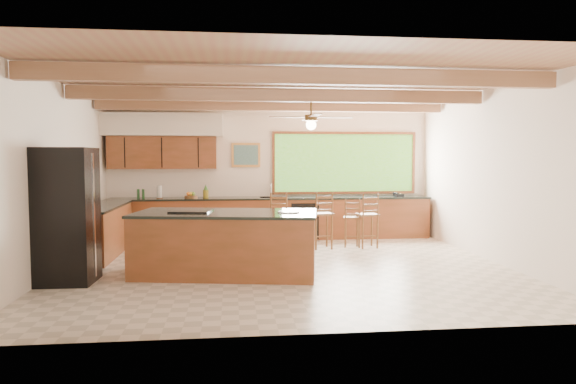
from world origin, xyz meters
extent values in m
plane|color=beige|center=(0.00, 0.00, 0.00)|extent=(7.20, 7.20, 0.00)
cube|color=white|center=(0.00, 3.25, 1.50)|extent=(7.20, 0.04, 3.00)
cube|color=white|center=(0.00, -3.25, 1.50)|extent=(7.20, 0.04, 3.00)
cube|color=white|center=(-3.60, 0.00, 1.50)|extent=(0.04, 6.50, 3.00)
cube|color=white|center=(3.60, 0.00, 1.50)|extent=(0.04, 6.50, 3.00)
cube|color=#956F4A|center=(0.00, 0.00, 3.00)|extent=(7.20, 6.50, 0.04)
cube|color=#896144|center=(0.00, -1.60, 2.86)|extent=(7.10, 0.15, 0.22)
cube|color=#896144|center=(0.00, 0.50, 2.86)|extent=(7.10, 0.15, 0.22)
cube|color=#896144|center=(0.00, 2.30, 2.86)|extent=(7.10, 0.15, 0.22)
cube|color=brown|center=(-2.35, 3.06, 1.90)|extent=(2.30, 0.35, 0.70)
cube|color=#F0E2CF|center=(-2.35, 2.99, 2.50)|extent=(2.60, 0.50, 0.48)
cylinder|color=#FFEABF|center=(-3.05, 2.99, 2.27)|extent=(0.10, 0.10, 0.01)
cylinder|color=#FFEABF|center=(-1.65, 2.99, 2.27)|extent=(0.10, 0.10, 0.01)
cube|color=#76BD43|center=(1.70, 3.22, 1.67)|extent=(3.20, 0.04, 1.30)
cube|color=#C5813C|center=(-0.55, 3.22, 1.85)|extent=(0.64, 0.03, 0.54)
cube|color=#396856|center=(-0.55, 3.20, 1.85)|extent=(0.54, 0.01, 0.44)
cube|color=brown|center=(0.00, 2.91, 0.44)|extent=(7.00, 0.65, 0.88)
cube|color=black|center=(0.00, 2.91, 0.90)|extent=(7.04, 0.69, 0.04)
cube|color=brown|center=(-3.26, 1.35, 0.44)|extent=(0.65, 2.35, 0.88)
cube|color=black|center=(-3.26, 1.35, 0.90)|extent=(0.69, 2.39, 0.04)
cube|color=black|center=(0.70, 2.58, 0.42)|extent=(0.60, 0.02, 0.78)
cube|color=silver|center=(0.00, 2.91, 0.91)|extent=(0.50, 0.38, 0.03)
cylinder|color=silver|center=(0.00, 3.11, 1.07)|extent=(0.03, 0.03, 0.30)
cylinder|color=silver|center=(0.00, 3.01, 1.20)|extent=(0.03, 0.20, 0.03)
cylinder|color=silver|center=(-2.42, 2.89, 1.06)|extent=(0.11, 0.11, 0.27)
cylinder|color=#1C461F|center=(-2.86, 2.93, 1.02)|extent=(0.06, 0.06, 0.20)
cylinder|color=#1C461F|center=(-2.76, 2.92, 1.02)|extent=(0.06, 0.06, 0.20)
cube|color=black|center=(2.86, 2.83, 0.96)|extent=(0.24, 0.21, 0.09)
cube|color=brown|center=(-0.96, -0.43, 0.46)|extent=(2.90, 1.71, 0.92)
cube|color=black|center=(-0.96, -0.43, 0.94)|extent=(2.95, 1.75, 0.04)
cube|color=black|center=(-1.49, -0.34, 0.97)|extent=(0.68, 0.58, 0.02)
cylinder|color=silver|center=(-0.02, -0.60, 0.97)|extent=(0.33, 0.33, 0.02)
cube|color=black|center=(-3.22, -0.73, 0.97)|extent=(0.78, 0.76, 1.94)
cube|color=silver|center=(-2.84, -0.73, 0.97)|extent=(0.02, 0.05, 1.78)
cube|color=brown|center=(0.10, 1.69, 0.68)|extent=(0.52, 0.52, 0.04)
cylinder|color=brown|center=(-0.06, 1.53, 0.33)|extent=(0.04, 0.04, 0.65)
cylinder|color=brown|center=(0.26, 1.53, 0.33)|extent=(0.04, 0.04, 0.65)
cylinder|color=brown|center=(-0.06, 1.84, 0.33)|extent=(0.04, 0.04, 0.65)
cylinder|color=brown|center=(0.26, 1.84, 0.33)|extent=(0.04, 0.04, 0.65)
cube|color=brown|center=(0.89, 1.60, 0.68)|extent=(0.45, 0.45, 0.04)
cylinder|color=brown|center=(0.73, 1.44, 0.33)|extent=(0.04, 0.04, 0.66)
cylinder|color=brown|center=(1.05, 1.44, 0.33)|extent=(0.04, 0.04, 0.66)
cylinder|color=brown|center=(0.73, 1.76, 0.33)|extent=(0.04, 0.04, 0.66)
cylinder|color=brown|center=(1.05, 1.76, 0.33)|extent=(0.04, 0.04, 0.66)
cube|color=brown|center=(1.54, 1.73, 0.59)|extent=(0.43, 0.43, 0.04)
cylinder|color=brown|center=(1.40, 1.59, 0.29)|extent=(0.03, 0.03, 0.57)
cylinder|color=brown|center=(1.68, 1.59, 0.29)|extent=(0.03, 0.03, 0.57)
cylinder|color=brown|center=(1.40, 1.87, 0.29)|extent=(0.03, 0.03, 0.57)
cylinder|color=brown|center=(1.68, 1.87, 0.29)|extent=(0.03, 0.03, 0.57)
cube|color=brown|center=(1.81, 1.60, 0.66)|extent=(0.43, 0.43, 0.04)
cylinder|color=brown|center=(1.66, 1.45, 0.32)|extent=(0.04, 0.04, 0.64)
cylinder|color=brown|center=(1.97, 1.45, 0.32)|extent=(0.04, 0.04, 0.64)
cylinder|color=brown|center=(1.66, 1.75, 0.32)|extent=(0.04, 0.04, 0.64)
cylinder|color=brown|center=(1.97, 1.75, 0.32)|extent=(0.04, 0.04, 0.64)
camera|label=1|loc=(-0.87, -8.31, 1.80)|focal=32.00mm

